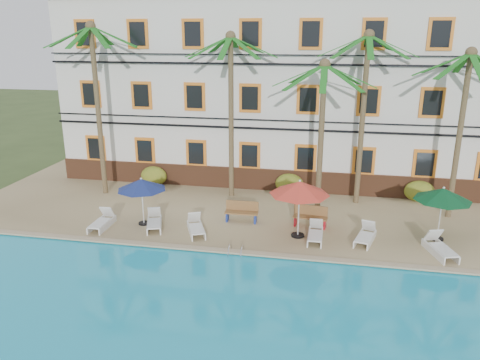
% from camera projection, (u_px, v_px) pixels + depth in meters
% --- Properties ---
extents(ground, '(100.00, 100.00, 0.00)m').
position_uv_depth(ground, '(257.00, 250.00, 19.16)').
color(ground, '#384C23').
rests_on(ground, ground).
extents(pool_deck, '(30.00, 12.00, 0.25)m').
position_uv_depth(pool_deck, '(272.00, 205.00, 23.81)').
color(pool_deck, tan).
rests_on(pool_deck, ground).
extents(swimming_pool, '(26.00, 12.00, 0.20)m').
position_uv_depth(swimming_pool, '(216.00, 359.00, 12.57)').
color(swimming_pool, '#1BA6CC').
rests_on(swimming_pool, ground).
extents(pool_coping, '(30.00, 0.35, 0.06)m').
position_uv_depth(pool_coping, '(253.00, 253.00, 18.23)').
color(pool_coping, tan).
rests_on(pool_coping, pool_deck).
extents(hotel_building, '(25.40, 6.44, 10.22)m').
position_uv_depth(hotel_building, '(285.00, 90.00, 26.90)').
color(hotel_building, silver).
rests_on(hotel_building, pool_deck).
extents(palm_a, '(4.60, 4.60, 8.82)m').
position_uv_depth(palm_a, '(96.00, 87.00, 23.57)').
color(palm_a, brown).
rests_on(palm_a, pool_deck).
extents(palm_b, '(4.60, 4.60, 8.36)m').
position_uv_depth(palm_b, '(231.00, 94.00, 23.24)').
color(palm_b, brown).
rests_on(palm_b, pool_deck).
extents(palm_c, '(4.60, 4.60, 7.18)m').
position_uv_depth(palm_c, '(322.00, 115.00, 21.19)').
color(palm_c, brown).
rests_on(palm_c, pool_deck).
extents(palm_d, '(4.60, 4.60, 8.42)m').
position_uv_depth(palm_d, '(364.00, 96.00, 22.19)').
color(palm_d, brown).
rests_on(palm_d, pool_deck).
extents(palm_e, '(4.60, 4.60, 7.70)m').
position_uv_depth(palm_e, '(463.00, 111.00, 20.47)').
color(palm_e, brown).
rests_on(palm_e, pool_deck).
extents(shrub_left, '(1.50, 0.90, 1.10)m').
position_uv_depth(shrub_left, '(154.00, 176.00, 26.35)').
color(shrub_left, '#285E1B').
rests_on(shrub_left, pool_deck).
extents(shrub_mid, '(1.50, 0.90, 1.10)m').
position_uv_depth(shrub_mid, '(289.00, 184.00, 24.97)').
color(shrub_mid, '#285E1B').
rests_on(shrub_mid, pool_deck).
extents(shrub_right, '(1.50, 0.90, 1.10)m').
position_uv_depth(shrub_right, '(419.00, 191.00, 23.78)').
color(shrub_right, '#285E1B').
rests_on(shrub_right, pool_deck).
extents(umbrella_blue, '(2.19, 2.19, 2.20)m').
position_uv_depth(umbrella_blue, '(141.00, 185.00, 20.56)').
color(umbrella_blue, black).
rests_on(umbrella_blue, pool_deck).
extents(umbrella_red, '(2.52, 2.52, 2.52)m').
position_uv_depth(umbrella_red, '(300.00, 188.00, 19.20)').
color(umbrella_red, black).
rests_on(umbrella_red, pool_deck).
extents(umbrella_green, '(2.32, 2.32, 2.33)m').
position_uv_depth(umbrella_green, '(443.00, 195.00, 18.93)').
color(umbrella_green, black).
rests_on(umbrella_green, pool_deck).
extents(lounger_a, '(0.64, 1.71, 0.81)m').
position_uv_depth(lounger_a, '(102.00, 222.00, 20.70)').
color(lounger_a, white).
rests_on(lounger_a, pool_deck).
extents(lounger_b, '(1.15, 1.82, 0.81)m').
position_uv_depth(lounger_b, '(154.00, 222.00, 20.67)').
color(lounger_b, white).
rests_on(lounger_b, pool_deck).
extents(lounger_c, '(1.24, 1.79, 0.80)m').
position_uv_depth(lounger_c, '(196.00, 227.00, 20.11)').
color(lounger_c, white).
rests_on(lounger_c, pool_deck).
extents(lounger_d, '(0.61, 1.67, 0.79)m').
position_uv_depth(lounger_d, '(315.00, 234.00, 19.44)').
color(lounger_d, white).
rests_on(lounger_d, pool_deck).
extents(lounger_e, '(1.04, 1.78, 0.80)m').
position_uv_depth(lounger_e, '(365.00, 236.00, 19.26)').
color(lounger_e, white).
rests_on(lounger_e, pool_deck).
extents(lounger_f, '(1.13, 1.92, 0.86)m').
position_uv_depth(lounger_f, '(440.00, 247.00, 18.16)').
color(lounger_f, white).
rests_on(lounger_f, pool_deck).
extents(bench_left, '(1.51, 0.50, 0.93)m').
position_uv_depth(bench_left, '(242.00, 211.00, 21.32)').
color(bench_left, olive).
rests_on(bench_left, pool_deck).
extents(bench_right, '(1.54, 0.64, 0.93)m').
position_uv_depth(bench_right, '(311.00, 216.00, 20.77)').
color(bench_right, olive).
rests_on(bench_right, pool_deck).
extents(pool_ladder, '(0.54, 0.74, 0.74)m').
position_uv_depth(pool_ladder, '(236.00, 254.00, 18.27)').
color(pool_ladder, silver).
rests_on(pool_ladder, ground).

